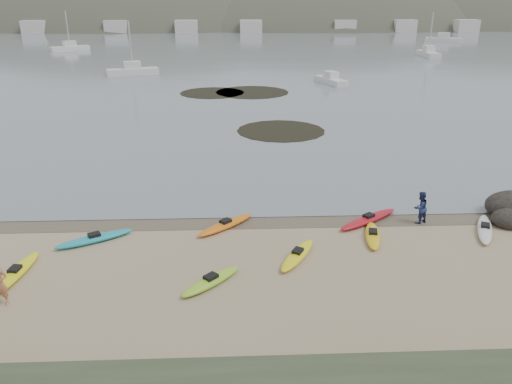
{
  "coord_description": "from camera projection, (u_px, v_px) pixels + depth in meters",
  "views": [
    {
      "loc": [
        -1.03,
        -24.54,
        11.17
      ],
      "look_at": [
        0.0,
        0.0,
        1.5
      ],
      "focal_mm": 35.0,
      "sensor_mm": 36.0,
      "label": 1
    }
  ],
  "objects": [
    {
      "name": "kayaks",
      "position": [
        264.0,
        242.0,
        23.94
      ],
      "size": [
        23.67,
        8.74,
        0.34
      ],
      "color": "yellow",
      "rests_on": "ground"
    },
    {
      "name": "wet_sand",
      "position": [
        256.0,
        220.0,
        26.66
      ],
      "size": [
        60.0,
        60.0,
        0.0
      ],
      "primitive_type": "plane",
      "color": "brown",
      "rests_on": "ground"
    },
    {
      "name": "ground",
      "position": [
        256.0,
        218.0,
        26.94
      ],
      "size": [
        600.0,
        600.0,
        0.0
      ],
      "primitive_type": "plane",
      "color": "tan",
      "rests_on": "ground"
    },
    {
      "name": "far_hills",
      "position": [
        328.0,
        64.0,
        214.65
      ],
      "size": [
        550.0,
        135.0,
        80.0
      ],
      "color": "#384235",
      "rests_on": "ground"
    },
    {
      "name": "kelp_mats",
      "position": [
        246.0,
        101.0,
        56.54
      ],
      "size": [
        14.7,
        27.55,
        0.04
      ],
      "color": "black",
      "rests_on": "water"
    },
    {
      "name": "moored_boats",
      "position": [
        306.0,
        52.0,
        102.25
      ],
      "size": [
        98.73,
        71.23,
        1.25
      ],
      "color": "silver",
      "rests_on": "ground"
    },
    {
      "name": "water",
      "position": [
        235.0,
        16.0,
        305.85
      ],
      "size": [
        1200.0,
        1200.0,
        0.0
      ],
      "primitive_type": "plane",
      "color": "slate",
      "rests_on": "ground"
    },
    {
      "name": "far_town",
      "position": [
        256.0,
        26.0,
        161.25
      ],
      "size": [
        199.0,
        5.0,
        4.0
      ],
      "color": "beige",
      "rests_on": "ground"
    },
    {
      "name": "person_east",
      "position": [
        420.0,
        208.0,
        26.03
      ],
      "size": [
        1.06,
        0.98,
        1.75
      ],
      "primitive_type": "imported",
      "rotation": [
        0.0,
        0.0,
        3.62
      ],
      "color": "navy",
      "rests_on": "ground"
    }
  ]
}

